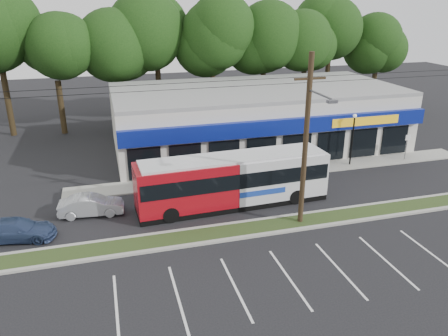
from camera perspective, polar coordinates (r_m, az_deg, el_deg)
name	(u,v)px	position (r m, az deg, el deg)	size (l,w,h in m)	color
ground	(259,238)	(24.91, 4.53, -9.06)	(120.00, 120.00, 0.00)	black
grass_strip	(253,228)	(25.70, 3.77, -7.88)	(40.00, 1.60, 0.12)	#263415
curb_south	(258,235)	(25.00, 4.42, -8.76)	(40.00, 0.25, 0.14)	#9E9E93
curb_north	(248,222)	(26.40, 3.15, -7.00)	(40.00, 0.25, 0.14)	#9E9E93
sidewalk	(279,171)	(34.13, 7.26, -0.43)	(32.00, 2.20, 0.10)	#9E9E93
strip_mall	(256,117)	(39.62, 4.24, 6.70)	(25.00, 12.55, 5.30)	beige
utility_pole	(304,137)	(24.58, 10.38, 4.02)	(50.00, 2.77, 10.00)	black
lamp_post	(353,134)	(35.82, 16.49, 4.33)	(0.30, 0.30, 4.25)	black
sign_post	(407,143)	(38.80, 22.80, 3.07)	(0.45, 0.10, 2.23)	#59595E
tree_line	(212,41)	(47.75, -1.59, 16.24)	(46.76, 6.76, 11.83)	black
metrobus	(233,179)	(27.90, 1.19, -1.49)	(12.52, 3.12, 3.34)	maroon
car_dark	(278,165)	(33.30, 7.08, 0.40)	(1.89, 4.69, 1.60)	black
car_silver	(91,205)	(28.24, -16.95, -4.68)	(1.37, 3.92, 1.29)	#A4A7AB
car_blue	(16,230)	(26.97, -25.50, -7.27)	(1.71, 4.22, 1.22)	navy
pedestrian_a	(248,172)	(31.76, 3.17, -0.48)	(0.60, 0.39, 1.63)	silver
pedestrian_b	(269,165)	(33.02, 5.94, 0.36)	(0.83, 0.64, 1.70)	beige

